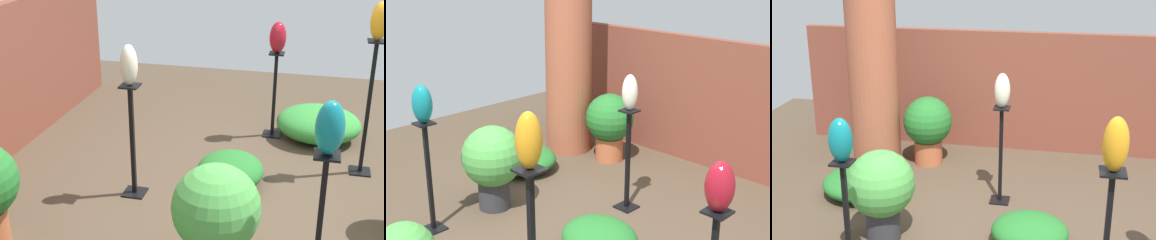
{
  "view_description": "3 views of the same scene",
  "coord_description": "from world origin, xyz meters",
  "views": [
    {
      "loc": [
        -4.0,
        -0.61,
        2.47
      ],
      "look_at": [
        -0.21,
        0.32,
        0.86
      ],
      "focal_mm": 50.0,
      "sensor_mm": 36.0,
      "label": 1
    },
    {
      "loc": [
        3.11,
        -2.9,
        2.53
      ],
      "look_at": [
        -0.08,
        0.3,
        1.06
      ],
      "focal_mm": 50.0,
      "sensor_mm": 36.0,
      "label": 2
    },
    {
      "loc": [
        0.6,
        -4.13,
        2.64
      ],
      "look_at": [
        -0.27,
        0.33,
        1.08
      ],
      "focal_mm": 50.0,
      "sensor_mm": 36.0,
      "label": 3
    }
  ],
  "objects": [
    {
      "name": "art_vase_teal",
      "position": [
        -0.99,
        -0.71,
        1.23
      ],
      "size": [
        0.18,
        0.17,
        0.34
      ],
      "primitive_type": "ellipsoid",
      "color": "#0F727A",
      "rests_on": "pedestal_teal"
    },
    {
      "name": "potted_plant_walkway_edge",
      "position": [
        -1.0,
        1.76,
        0.49
      ],
      "size": [
        0.59,
        0.59,
        0.84
      ],
      "color": "#B25B38",
      "rests_on": "ground"
    },
    {
      "name": "art_vase_amber",
      "position": [
        0.92,
        -1.1,
        1.49
      ],
      "size": [
        0.16,
        0.16,
        0.34
      ],
      "primitive_type": "ellipsoid",
      "color": "orange",
      "rests_on": "pedestal_amber"
    },
    {
      "name": "brick_pillar",
      "position": [
        -1.62,
        1.67,
        1.33
      ],
      "size": [
        0.58,
        0.58,
        2.67
      ],
      "primitive_type": "cylinder",
      "color": "#9E5138",
      "rests_on": "ground"
    },
    {
      "name": "potted_plant_mid_left",
      "position": [
        -0.96,
        -0.03,
        0.51
      ],
      "size": [
        0.61,
        0.61,
        0.86
      ],
      "color": "#2D2D33",
      "rests_on": "ground"
    },
    {
      "name": "pedestal_teal",
      "position": [
        -0.99,
        -0.71,
        0.48
      ],
      "size": [
        0.2,
        0.2,
        1.06
      ],
      "color": "black",
      "rests_on": "ground"
    },
    {
      "name": "art_vase_ruby",
      "position": [
        1.61,
        -0.16,
        1.13
      ],
      "size": [
        0.19,
        0.18,
        0.33
      ],
      "primitive_type": "ellipsoid",
      "color": "maroon",
      "rests_on": "pedestal_ruby"
    },
    {
      "name": "art_vase_ivory",
      "position": [
        0.0,
        0.91,
        1.21
      ],
      "size": [
        0.16,
        0.14,
        0.35
      ],
      "primitive_type": "ellipsoid",
      "color": "beige",
      "rests_on": "pedestal_ivory"
    },
    {
      "name": "brick_wall_back",
      "position": [
        0.0,
        2.46,
        0.77
      ],
      "size": [
        5.6,
        0.12,
        1.54
      ],
      "primitive_type": "cube",
      "color": "brown",
      "rests_on": "ground"
    },
    {
      "name": "foliage_bed_east",
      "position": [
        -1.49,
        0.78,
        0.14
      ],
      "size": [
        0.81,
        0.79,
        0.28
      ],
      "primitive_type": "ellipsoid",
      "color": "#236B28",
      "rests_on": "ground"
    },
    {
      "name": "foliage_bed_west",
      "position": [
        0.37,
        0.1,
        0.14
      ],
      "size": [
        0.69,
        0.62,
        0.29
      ],
      "primitive_type": "ellipsoid",
      "color": "#236B28",
      "rests_on": "ground"
    },
    {
      "name": "pedestal_ivory",
      "position": [
        0.0,
        0.91,
        0.47
      ],
      "size": [
        0.2,
        0.2,
        1.04
      ],
      "color": "black",
      "rests_on": "ground"
    }
  ]
}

